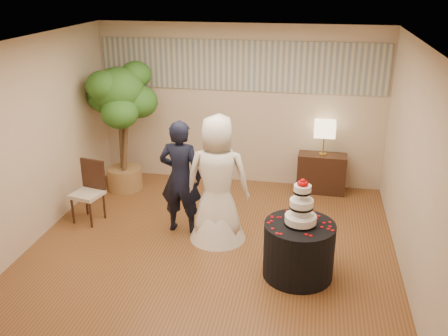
% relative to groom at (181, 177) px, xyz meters
% --- Properties ---
extents(floor, '(5.00, 5.00, 0.00)m').
position_rel_groom_xyz_m(floor, '(0.54, -0.45, -0.84)').
color(floor, brown).
rests_on(floor, ground).
extents(ceiling, '(5.00, 5.00, 0.00)m').
position_rel_groom_xyz_m(ceiling, '(0.54, -0.45, 1.96)').
color(ceiling, white).
rests_on(ceiling, wall_back).
extents(wall_back, '(5.00, 0.06, 2.80)m').
position_rel_groom_xyz_m(wall_back, '(0.54, 2.05, 0.56)').
color(wall_back, beige).
rests_on(wall_back, ground).
extents(wall_front, '(5.00, 0.06, 2.80)m').
position_rel_groom_xyz_m(wall_front, '(0.54, -2.95, 0.56)').
color(wall_front, beige).
rests_on(wall_front, ground).
extents(wall_left, '(0.06, 5.00, 2.80)m').
position_rel_groom_xyz_m(wall_left, '(-1.96, -0.45, 0.56)').
color(wall_left, beige).
rests_on(wall_left, ground).
extents(wall_right, '(0.06, 5.00, 2.80)m').
position_rel_groom_xyz_m(wall_right, '(3.04, -0.45, 0.56)').
color(wall_right, beige).
rests_on(wall_right, ground).
extents(mural_border, '(4.90, 0.02, 0.85)m').
position_rel_groom_xyz_m(mural_border, '(0.54, 2.03, 1.26)').
color(mural_border, '#9B9C8E').
rests_on(mural_border, wall_back).
extents(groom, '(0.63, 0.43, 1.69)m').
position_rel_groom_xyz_m(groom, '(0.00, 0.00, 0.00)').
color(groom, black).
rests_on(groom, floor).
extents(bride, '(0.93, 0.84, 1.83)m').
position_rel_groom_xyz_m(bride, '(0.56, -0.14, 0.07)').
color(bride, white).
rests_on(bride, floor).
extents(cake_table, '(1.07, 1.07, 0.72)m').
position_rel_groom_xyz_m(cake_table, '(1.74, -0.89, -0.48)').
color(cake_table, black).
rests_on(cake_table, floor).
extents(wedding_cake, '(0.39, 0.39, 0.60)m').
position_rel_groom_xyz_m(wedding_cake, '(1.74, -0.89, 0.17)').
color(wedding_cake, white).
rests_on(wedding_cake, cake_table).
extents(console, '(0.83, 0.39, 0.68)m').
position_rel_groom_xyz_m(console, '(2.01, 1.79, -0.50)').
color(console, black).
rests_on(console, floor).
extents(table_lamp, '(0.35, 0.35, 0.58)m').
position_rel_groom_xyz_m(table_lamp, '(2.01, 1.79, 0.13)').
color(table_lamp, '#D3C08B').
rests_on(table_lamp, console).
extents(ficus_tree, '(1.52, 1.52, 2.26)m').
position_rel_groom_xyz_m(ficus_tree, '(-1.38, 1.30, 0.29)').
color(ficus_tree, '#2D611E').
rests_on(ficus_tree, floor).
extents(side_chair, '(0.52, 0.54, 0.94)m').
position_rel_groom_xyz_m(side_chair, '(-1.48, 0.02, -0.37)').
color(side_chair, black).
rests_on(side_chair, floor).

